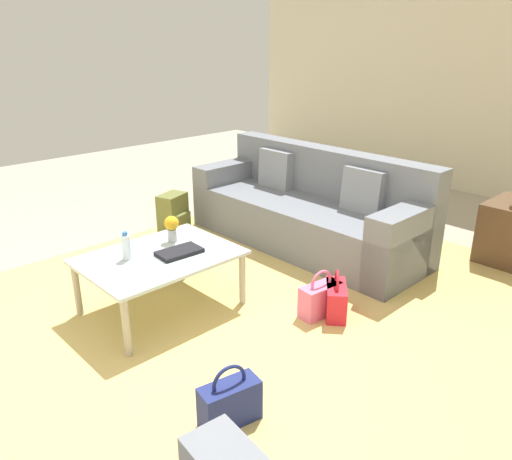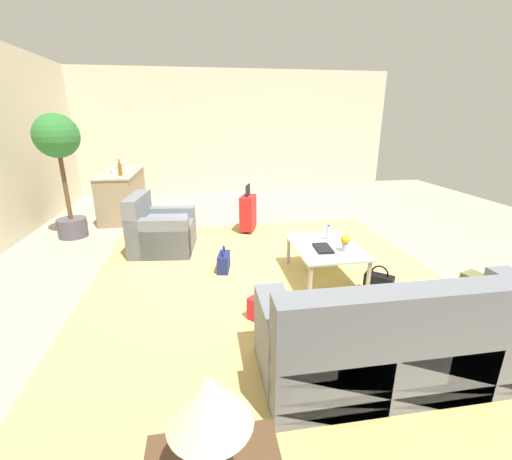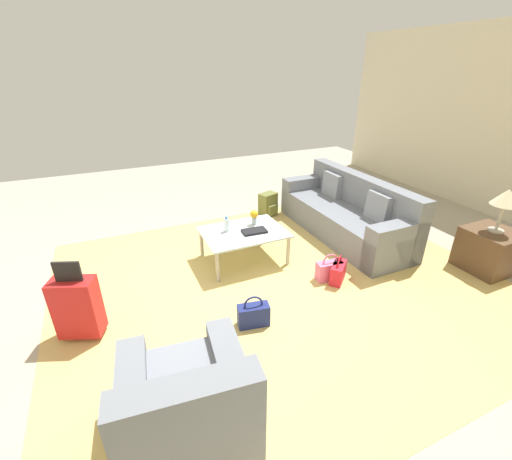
% 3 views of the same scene
% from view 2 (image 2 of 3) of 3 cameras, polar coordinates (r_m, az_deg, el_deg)
% --- Properties ---
extents(ground_plane, '(12.00, 12.00, 0.00)m').
position_cam_2_polar(ground_plane, '(4.72, 3.80, -6.21)').
color(ground_plane, '#A89E89').
extents(wall_right, '(0.12, 8.00, 3.10)m').
position_cam_2_polar(wall_right, '(9.30, -3.17, 15.81)').
color(wall_right, beige).
rests_on(wall_right, ground).
extents(area_rug, '(5.20, 4.40, 0.01)m').
position_cam_2_polar(area_rug, '(4.15, 2.93, -9.74)').
color(area_rug, tan).
rests_on(area_rug, ground).
extents(couch, '(0.86, 2.40, 0.91)m').
position_cam_2_polar(couch, '(3.03, 25.56, -16.57)').
color(couch, slate).
rests_on(couch, ground).
extents(armchair, '(0.96, 0.98, 0.87)m').
position_cam_2_polar(armchair, '(5.39, -15.93, -0.30)').
color(armchair, slate).
rests_on(armchair, ground).
extents(coffee_table, '(1.08, 0.79, 0.44)m').
position_cam_2_polar(coffee_table, '(4.35, 11.52, -3.14)').
color(coffee_table, silver).
rests_on(coffee_table, ground).
extents(water_bottle, '(0.06, 0.06, 0.20)m').
position_cam_2_polar(water_bottle, '(4.52, 11.95, -0.46)').
color(water_bottle, silver).
rests_on(water_bottle, coffee_table).
extents(coffee_table_book, '(0.33, 0.21, 0.03)m').
position_cam_2_polar(coffee_table_book, '(4.20, 11.11, -3.00)').
color(coffee_table_book, black).
rests_on(coffee_table_book, coffee_table).
extents(flower_vase, '(0.11, 0.11, 0.21)m').
position_cam_2_polar(flower_vase, '(4.16, 14.65, -1.88)').
color(flower_vase, '#B2B7BC').
rests_on(flower_vase, coffee_table).
extents(table_lamp, '(0.32, 0.32, 0.55)m').
position_cam_2_polar(table_lamp, '(1.39, -7.76, -26.86)').
color(table_lamp, '#ADA899').
rests_on(table_lamp, side_table).
extents(bar_console, '(1.89, 0.67, 0.91)m').
position_cam_2_polar(bar_console, '(7.60, -21.32, 5.82)').
color(bar_console, '#937F60').
rests_on(bar_console, ground).
extents(wine_glass_leftmost, '(0.08, 0.08, 0.15)m').
position_cam_2_polar(wine_glass_leftmost, '(6.89, -22.96, 9.10)').
color(wine_glass_leftmost, silver).
rests_on(wine_glass_leftmost, bar_console).
extents(wine_glass_left_of_centre, '(0.08, 0.08, 0.15)m').
position_cam_2_polar(wine_glass_left_of_centre, '(7.31, -22.28, 9.64)').
color(wine_glass_left_of_centre, silver).
rests_on(wine_glass_left_of_centre, bar_console).
extents(wine_glass_right_of_centre, '(0.08, 0.08, 0.15)m').
position_cam_2_polar(wine_glass_right_of_centre, '(7.71, -21.11, 10.16)').
color(wine_glass_right_of_centre, silver).
rests_on(wine_glass_right_of_centre, bar_console).
extents(wine_glass_rightmost, '(0.08, 0.08, 0.15)m').
position_cam_2_polar(wine_glass_rightmost, '(8.15, -21.15, 10.54)').
color(wine_glass_rightmost, silver).
rests_on(wine_glass_rightmost, bar_console).
extents(wine_bottle_amber, '(0.07, 0.07, 0.30)m').
position_cam_2_polar(wine_bottle_amber, '(6.95, -21.72, 9.39)').
color(wine_bottle_amber, brown).
rests_on(wine_bottle_amber, bar_console).
extents(suitcase_red, '(0.45, 0.35, 0.85)m').
position_cam_2_polar(suitcase_red, '(6.05, -1.34, 3.00)').
color(suitcase_red, red).
rests_on(suitcase_red, ground).
extents(handbag_pink, '(0.33, 0.18, 0.36)m').
position_cam_2_polar(handbag_pink, '(3.56, 2.32, -12.56)').
color(handbag_pink, pink).
rests_on(handbag_pink, ground).
extents(handbag_black, '(0.32, 0.33, 0.36)m').
position_cam_2_polar(handbag_black, '(4.23, 19.74, -8.42)').
color(handbag_black, black).
rests_on(handbag_black, ground).
extents(handbag_red, '(0.33, 0.32, 0.36)m').
position_cam_2_polar(handbag_red, '(3.49, 1.24, -13.31)').
color(handbag_red, red).
rests_on(handbag_red, ground).
extents(handbag_navy, '(0.34, 0.20, 0.36)m').
position_cam_2_polar(handbag_navy, '(4.58, -5.39, -5.28)').
color(handbag_navy, navy).
rests_on(handbag_navy, ground).
extents(backpack_olive, '(0.35, 0.32, 0.40)m').
position_cam_2_polar(backpack_olive, '(4.31, 32.76, -9.00)').
color(backpack_olive, olive).
rests_on(backpack_olive, ground).
extents(potted_ficus, '(0.69, 0.69, 2.02)m').
position_cam_2_polar(potted_ficus, '(6.40, -29.93, 10.97)').
color(potted_ficus, '#514C56').
rests_on(potted_ficus, ground).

